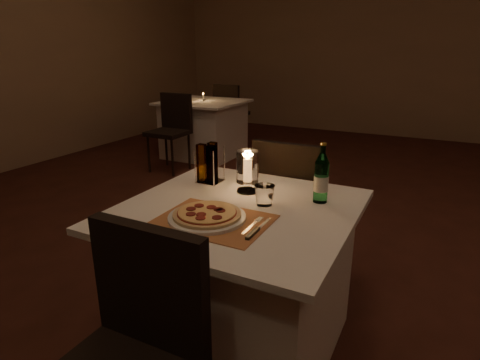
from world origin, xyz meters
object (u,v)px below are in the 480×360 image
at_px(tumbler, 264,195).
at_px(neighbor_table_left, 204,128).
at_px(chair_far, 291,196).
at_px(hurricane_candle, 247,168).
at_px(main_table, 238,279).
at_px(pizza, 207,214).
at_px(chair_near, 132,343).
at_px(water_bottle, 321,179).
at_px(plate, 207,217).

height_order(tumbler, neighbor_table_left, tumbler).
relative_size(chair_far, hurricane_candle, 4.37).
xyz_separation_m(main_table, pizza, (-0.05, -0.18, 0.39)).
height_order(chair_near, water_bottle, water_bottle).
height_order(chair_near, plate, chair_near).
bearing_deg(tumbler, water_bottle, 35.05).
bearing_deg(pizza, neighbor_table_left, 122.05).
relative_size(pizza, neighbor_table_left, 0.28).
distance_m(chair_near, tumbler, 0.83).
bearing_deg(chair_far, tumbler, -81.68).
relative_size(tumbler, neighbor_table_left, 0.09).
bearing_deg(neighbor_table_left, main_table, -55.83).
bearing_deg(hurricane_candle, pizza, -90.23).
xyz_separation_m(water_bottle, neighbor_table_left, (-2.40, 2.86, -0.48)).
height_order(chair_near, neighbor_table_left, chair_near).
xyz_separation_m(pizza, tumbler, (0.14, 0.26, 0.02)).
distance_m(chair_far, water_bottle, 0.65).
distance_m(tumbler, water_bottle, 0.27).
bearing_deg(pizza, tumbler, 61.05).
height_order(pizza, water_bottle, water_bottle).
bearing_deg(chair_near, neighbor_table_left, 118.87).
height_order(chair_near, pizza, chair_near).
height_order(plate, pizza, pizza).
xyz_separation_m(tumbler, water_bottle, (0.21, 0.15, 0.07)).
relative_size(tumbler, water_bottle, 0.33).
bearing_deg(plate, hurricane_candle, 89.78).
bearing_deg(neighbor_table_left, pizza, -57.95).
bearing_deg(tumbler, main_table, -139.92).
relative_size(main_table, tumbler, 10.89).
height_order(hurricane_candle, neighbor_table_left, hurricane_candle).
height_order(chair_near, tumbler, chair_near).
xyz_separation_m(main_table, chair_far, (0.00, 0.71, 0.18)).
height_order(chair_near, chair_far, same).
bearing_deg(pizza, water_bottle, 48.91).
distance_m(main_table, plate, 0.42).
bearing_deg(neighbor_table_left, chair_far, -48.54).
height_order(pizza, neighbor_table_left, pizza).
bearing_deg(hurricane_candle, main_table, -76.05).
height_order(main_table, chair_near, chair_near).
relative_size(main_table, pizza, 3.57).
bearing_deg(chair_far, plate, -93.20).
xyz_separation_m(main_table, chair_near, (-0.00, -0.71, 0.18)).
relative_size(chair_near, water_bottle, 3.27).
distance_m(main_table, chair_near, 0.74).
xyz_separation_m(main_table, neighbor_table_left, (-2.09, 3.09, 0.00)).
xyz_separation_m(main_table, plate, (-0.05, -0.18, 0.38)).
bearing_deg(hurricane_candle, plate, -90.22).
relative_size(pizza, water_bottle, 1.02).
bearing_deg(main_table, plate, -105.52).
relative_size(pizza, tumbler, 3.05).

